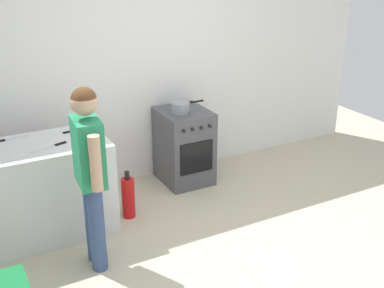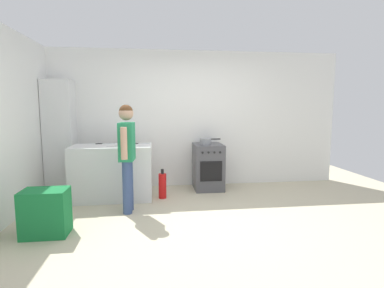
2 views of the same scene
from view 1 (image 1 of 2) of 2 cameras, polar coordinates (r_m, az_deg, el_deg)
ground_plane at (r=4.33m, az=4.62°, el=-13.47°), size 8.00×8.00×0.00m
back_wall at (r=5.40m, az=-6.19°, el=9.05°), size 6.00×0.10×2.60m
counter_unit at (r=4.66m, az=-17.75°, el=-5.29°), size 1.30×0.70×0.90m
oven_left at (r=5.48m, az=-0.95°, el=-0.23°), size 0.53×0.62×0.85m
pot at (r=5.24m, az=-1.35°, el=4.34°), size 0.38×0.20×0.12m
knife_bread at (r=4.39m, az=-16.51°, el=-0.34°), size 0.34×0.13×0.01m
knife_chef at (r=4.73m, az=-13.43°, el=1.60°), size 0.31×0.06×0.01m
knife_carving at (r=4.69m, az=-20.80°, el=0.54°), size 0.33×0.07×0.01m
person at (r=3.89m, az=-12.04°, el=-2.51°), size 0.22×0.57×1.57m
fire_extinguisher at (r=4.86m, az=-7.56°, el=-6.28°), size 0.13×0.13×0.50m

